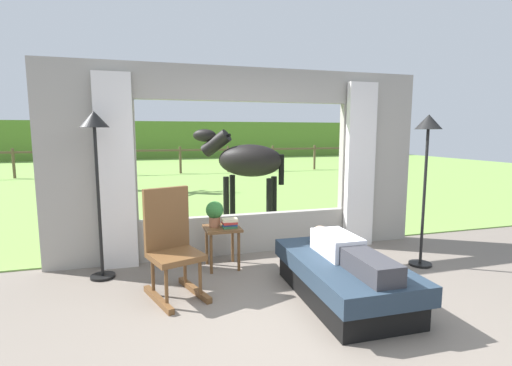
{
  "coord_description": "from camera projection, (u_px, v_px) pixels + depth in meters",
  "views": [
    {
      "loc": [
        -1.32,
        -2.73,
        1.69
      ],
      "look_at": [
        0.0,
        1.8,
        1.05
      ],
      "focal_mm": 26.31,
      "sensor_mm": 36.0,
      "label": 1
    }
  ],
  "objects": [
    {
      "name": "potted_plant",
      "position": [
        215.0,
        212.0,
        4.67
      ],
      "size": [
        0.22,
        0.22,
        0.32
      ],
      "color": "#9E6042",
      "rests_on": "side_table"
    },
    {
      "name": "curtain_panel_left",
      "position": [
        116.0,
        173.0,
        4.58
      ],
      "size": [
        0.44,
        0.1,
        2.4
      ],
      "primitive_type": "cube",
      "color": "silver",
      "rests_on": "ground_plane"
    },
    {
      "name": "recliner_sofa",
      "position": [
        343.0,
        278.0,
        3.81
      ],
      "size": [
        0.93,
        1.72,
        0.42
      ],
      "rotation": [
        0.0,
        0.0,
        -0.02
      ],
      "color": "black",
      "rests_on": "ground_plane"
    },
    {
      "name": "reclining_person",
      "position": [
        346.0,
        251.0,
        3.73
      ],
      "size": [
        0.35,
        1.43,
        0.22
      ],
      "rotation": [
        0.0,
        0.0,
        -0.02
      ],
      "color": "silver",
      "rests_on": "recliner_sofa"
    },
    {
      "name": "distant_hill_ridge",
      "position": [
        167.0,
        140.0,
        24.91
      ],
      "size": [
        36.0,
        2.0,
        2.4
      ],
      "primitive_type": "cube",
      "color": "#577D2F",
      "rests_on": "ground_plane"
    },
    {
      "name": "ground_plane",
      "position": [
        315.0,
        332.0,
        3.19
      ],
      "size": [
        12.0,
        12.0,
        0.0
      ],
      "primitive_type": "plane",
      "color": "#70665B"
    },
    {
      "name": "book_stack",
      "position": [
        230.0,
        223.0,
        4.61
      ],
      "size": [
        0.2,
        0.17,
        0.12
      ],
      "color": "#337247",
      "rests_on": "side_table"
    },
    {
      "name": "horse",
      "position": [
        246.0,
        161.0,
        6.98
      ],
      "size": [
        1.69,
        1.31,
        1.73
      ],
      "rotation": [
        0.0,
        0.0,
        0.98
      ],
      "color": "black",
      "rests_on": "outdoor_pasture_lawn"
    },
    {
      "name": "pasture_tree",
      "position": [
        114.0,
        135.0,
        10.78
      ],
      "size": [
        1.36,
        1.24,
        3.51
      ],
      "color": "#4C3823",
      "rests_on": "outdoor_pasture_lawn"
    },
    {
      "name": "side_table",
      "position": [
        222.0,
        234.0,
        4.67
      ],
      "size": [
        0.44,
        0.44,
        0.52
      ],
      "color": "brown",
      "rests_on": "ground_plane"
    },
    {
      "name": "curtain_panel_right",
      "position": [
        360.0,
        166.0,
        5.52
      ],
      "size": [
        0.44,
        0.1,
        2.4
      ],
      "primitive_type": "cube",
      "color": "silver",
      "rests_on": "ground_plane"
    },
    {
      "name": "floor_lamp_left",
      "position": [
        95.0,
        144.0,
        4.19
      ],
      "size": [
        0.32,
        0.32,
        1.92
      ],
      "color": "black",
      "rests_on": "ground_plane"
    },
    {
      "name": "floor_lamp_right",
      "position": [
        427.0,
        145.0,
        4.6
      ],
      "size": [
        0.32,
        0.32,
        1.91
      ],
      "color": "black",
      "rests_on": "ground_plane"
    },
    {
      "name": "outdoor_pasture_lawn",
      "position": [
        180.0,
        173.0,
        15.71
      ],
      "size": [
        36.0,
        21.68,
        0.02
      ],
      "primitive_type": "cube",
      "color": "#759E47",
      "rests_on": "ground_plane"
    },
    {
      "name": "back_wall_with_window",
      "position": [
        247.0,
        164.0,
        5.17
      ],
      "size": [
        5.2,
        0.12,
        2.55
      ],
      "color": "#9E998E",
      "rests_on": "ground_plane"
    },
    {
      "name": "pasture_fence_line",
      "position": [
        180.0,
        156.0,
        15.32
      ],
      "size": [
        16.1,
        0.1,
        1.1
      ],
      "color": "brown",
      "rests_on": "outdoor_pasture_lawn"
    },
    {
      "name": "rocking_chair",
      "position": [
        171.0,
        244.0,
        3.88
      ],
      "size": [
        0.66,
        0.79,
        1.12
      ],
      "rotation": [
        0.0,
        0.0,
        0.34
      ],
      "color": "brown",
      "rests_on": "ground_plane"
    }
  ]
}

